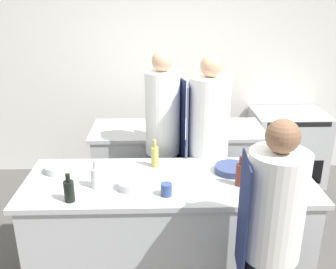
{
  "coord_description": "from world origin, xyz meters",
  "views": [
    {
      "loc": [
        -0.08,
        -2.64,
        2.29
      ],
      "look_at": [
        0.0,
        0.35,
        1.16
      ],
      "focal_mm": 40.0,
      "sensor_mm": 36.0,
      "label": 1
    }
  ],
  "objects": [
    {
      "name": "chef_at_stove",
      "position": [
        -0.04,
        0.72,
        0.92
      ],
      "size": [
        0.37,
        0.36,
        1.82
      ],
      "rotation": [
        0.0,
        0.0,
        -1.31
      ],
      "color": "black",
      "rests_on": "ground_plane"
    },
    {
      "name": "bottle_sauce",
      "position": [
        1.05,
        0.03,
        1.0
      ],
      "size": [
        0.09,
        0.09,
        0.24
      ],
      "color": "#2D5175",
      "rests_on": "prep_counter"
    },
    {
      "name": "chef_at_prep_near",
      "position": [
        0.6,
        -0.72,
        0.82
      ],
      "size": [
        0.38,
        0.36,
        1.65
      ],
      "rotation": [
        0.0,
        0.0,
        1.48
      ],
      "color": "black",
      "rests_on": "ground_plane"
    },
    {
      "name": "wall_back",
      "position": [
        0.0,
        2.13,
        1.4
      ],
      "size": [
        8.0,
        0.06,
        2.8
      ],
      "color": "silver",
      "rests_on": "ground_plane"
    },
    {
      "name": "bowl_mixing_large",
      "position": [
        0.8,
        0.25,
        0.94
      ],
      "size": [
        0.25,
        0.25,
        0.07
      ],
      "color": "tan",
      "rests_on": "prep_counter"
    },
    {
      "name": "prep_counter",
      "position": [
        0.0,
        0.0,
        0.46
      ],
      "size": [
        2.29,
        0.84,
        0.91
      ],
      "color": "#B7BABC",
      "rests_on": "ground_plane"
    },
    {
      "name": "bottle_wine",
      "position": [
        -0.11,
        0.25,
        1.0
      ],
      "size": [
        0.06,
        0.06,
        0.24
      ],
      "color": "#B2A84C",
      "rests_on": "prep_counter"
    },
    {
      "name": "pass_counter",
      "position": [
        0.13,
        1.2,
        0.46
      ],
      "size": [
        1.88,
        0.71,
        0.91
      ],
      "color": "#B7BABC",
      "rests_on": "ground_plane"
    },
    {
      "name": "oven_range",
      "position": [
        1.55,
        1.74,
        0.45
      ],
      "size": [
        0.89,
        0.68,
        0.9
      ],
      "color": "#B7BABC",
      "rests_on": "ground_plane"
    },
    {
      "name": "bottle_water",
      "position": [
        -0.71,
        -0.3,
        0.99
      ],
      "size": [
        0.07,
        0.07,
        0.21
      ],
      "color": "black",
      "rests_on": "prep_counter"
    },
    {
      "name": "bottle_olive_oil",
      "position": [
        0.54,
        -0.1,
        1.0
      ],
      "size": [
        0.07,
        0.07,
        0.24
      ],
      "color": "#5B2319",
      "rests_on": "prep_counter"
    },
    {
      "name": "chef_at_pass_far",
      "position": [
        0.37,
        0.53,
        0.91
      ],
      "size": [
        0.4,
        0.38,
        1.81
      ],
      "rotation": [
        0.0,
        0.0,
        1.41
      ],
      "color": "black",
      "rests_on": "ground_plane"
    },
    {
      "name": "bowl_prep_small",
      "position": [
        -0.3,
        -0.13,
        0.94
      ],
      "size": [
        0.19,
        0.19,
        0.06
      ],
      "color": "#B7BABC",
      "rests_on": "prep_counter"
    },
    {
      "name": "bottle_cooking_oil",
      "position": [
        0.98,
        -0.04,
        0.99
      ],
      "size": [
        0.08,
        0.08,
        0.22
      ],
      "color": "#19471E",
      "rests_on": "prep_counter"
    },
    {
      "name": "bowl_ceramic_blue",
      "position": [
        -0.92,
        0.17,
        0.94
      ],
      "size": [
        0.2,
        0.2,
        0.06
      ],
      "color": "#B7BABC",
      "rests_on": "prep_counter"
    },
    {
      "name": "bottle_vinegar",
      "position": [
        -0.55,
        -0.1,
        0.99
      ],
      "size": [
        0.08,
        0.08,
        0.22
      ],
      "color": "silver",
      "rests_on": "prep_counter"
    },
    {
      "name": "cup",
      "position": [
        -0.03,
        -0.24,
        0.95
      ],
      "size": [
        0.08,
        0.08,
        0.09
      ],
      "color": "#33477F",
      "rests_on": "prep_counter"
    },
    {
      "name": "bowl_wooden_salad",
      "position": [
        0.52,
        0.12,
        0.93
      ],
      "size": [
        0.28,
        0.28,
        0.05
      ],
      "color": "navy",
      "rests_on": "prep_counter"
    }
  ]
}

